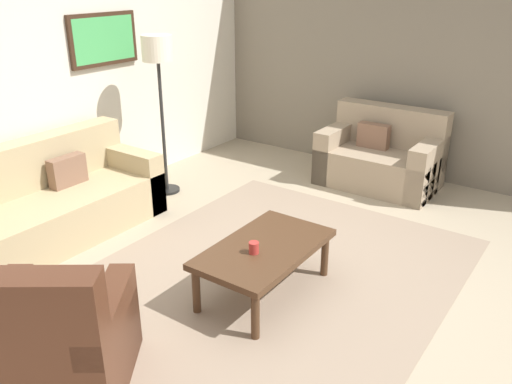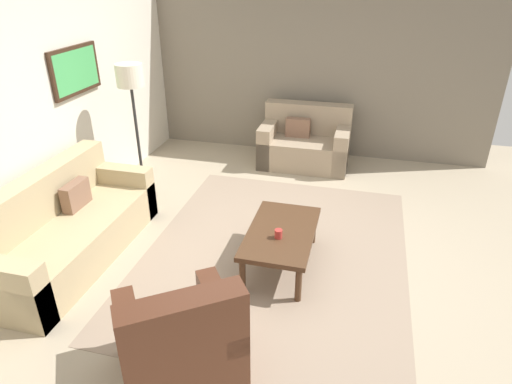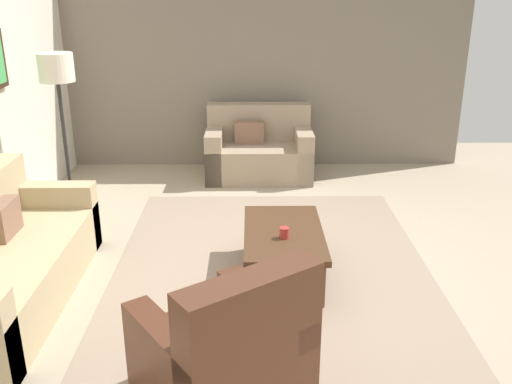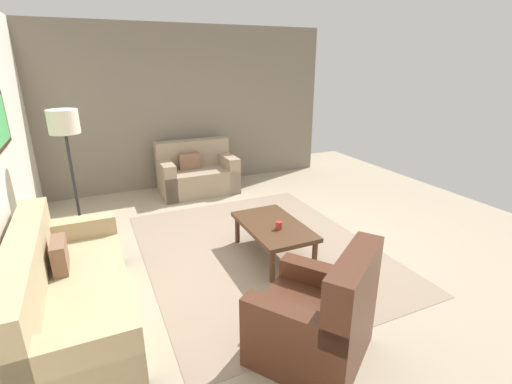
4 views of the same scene
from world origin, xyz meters
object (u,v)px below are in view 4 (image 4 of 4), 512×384
(coffee_table, at_px, (273,228))
(cup, at_px, (279,225))
(armchair_leather, at_px, (320,323))
(lamp_standing, at_px, (66,137))
(couch_loveseat, at_px, (197,174))
(couch_main, at_px, (63,298))

(coffee_table, height_order, cup, cup)
(armchair_leather, bearing_deg, cup, -15.49)
(coffee_table, relative_size, lamp_standing, 0.64)
(couch_loveseat, bearing_deg, couch_main, 146.31)
(couch_main, relative_size, couch_loveseat, 1.63)
(couch_loveseat, bearing_deg, coffee_table, -176.47)
(coffee_table, xyz_separation_m, lamp_standing, (1.05, 2.04, 1.05))
(couch_loveseat, xyz_separation_m, coffee_table, (-2.67, -0.16, 0.05))
(coffee_table, bearing_deg, armchair_leather, 165.71)
(cup, bearing_deg, couch_main, 96.58)
(cup, bearing_deg, coffee_table, -0.85)
(couch_main, xyz_separation_m, coffee_table, (0.39, -2.20, 0.06))
(couch_main, bearing_deg, armchair_leather, -123.21)
(armchair_leather, xyz_separation_m, lamp_standing, (2.62, 1.64, 1.10))
(coffee_table, distance_m, cup, 0.17)
(coffee_table, bearing_deg, couch_main, 100.01)
(couch_main, xyz_separation_m, armchair_leather, (-1.18, -1.80, 0.01))
(armchair_leather, height_order, cup, armchair_leather)
(armchair_leather, xyz_separation_m, coffee_table, (1.57, -0.40, 0.05))
(couch_loveseat, bearing_deg, cup, -176.68)
(armchair_leather, height_order, coffee_table, armchair_leather)
(armchair_leather, distance_m, lamp_standing, 3.28)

